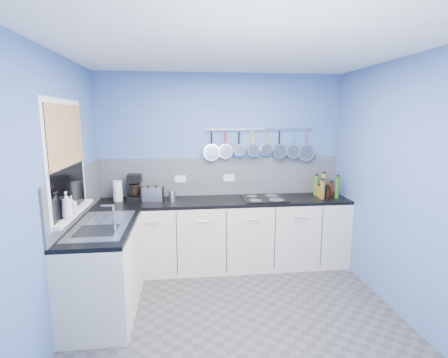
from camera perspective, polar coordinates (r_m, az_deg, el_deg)
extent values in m
cube|color=#47474C|center=(3.57, 2.35, -22.59)|extent=(3.20, 3.00, 0.02)
cube|color=white|center=(3.05, 2.72, 21.24)|extent=(3.20, 3.00, 0.02)
cube|color=#4A6BB0|center=(4.55, -0.47, 1.72)|extent=(3.20, 0.02, 2.50)
cube|color=#4A6BB0|center=(1.67, 10.91, -13.93)|extent=(3.20, 0.02, 2.50)
cube|color=#4A6BB0|center=(3.24, -26.88, -2.93)|extent=(0.02, 3.00, 2.50)
cube|color=#4A6BB0|center=(3.69, 28.09, -1.55)|extent=(0.02, 3.00, 2.50)
cube|color=gray|center=(4.54, -0.43, 0.44)|extent=(3.20, 0.02, 0.50)
cube|color=gray|center=(3.81, -23.37, -2.36)|extent=(0.02, 1.80, 0.50)
cube|color=beige|center=(4.45, -0.02, -9.38)|extent=(3.20, 0.60, 0.86)
cube|color=black|center=(4.32, -0.02, -3.75)|extent=(3.20, 0.60, 0.04)
cube|color=beige|center=(3.68, -19.49, -14.34)|extent=(0.60, 1.20, 0.86)
cube|color=black|center=(3.52, -19.93, -7.66)|extent=(0.60, 1.20, 0.04)
cube|color=white|center=(3.46, -25.05, 3.04)|extent=(0.01, 1.00, 1.10)
cube|color=black|center=(3.46, -24.97, 3.04)|extent=(0.01, 0.90, 1.00)
cube|color=tan|center=(3.44, -25.13, 6.76)|extent=(0.01, 0.90, 0.55)
cube|color=white|center=(3.55, -24.03, -5.22)|extent=(0.10, 0.98, 0.03)
cube|color=silver|center=(3.52, -19.95, -7.29)|extent=(0.50, 0.95, 0.01)
cube|color=white|center=(4.51, -7.38, 0.02)|extent=(0.15, 0.01, 0.09)
cube|color=white|center=(4.54, 0.84, 0.18)|extent=(0.15, 0.01, 0.09)
cylinder|color=silver|center=(4.52, 5.99, 8.37)|extent=(1.45, 0.02, 0.02)
imported|color=white|center=(3.30, -25.03, -4.00)|extent=(0.10, 0.10, 0.24)
imported|color=white|center=(3.42, -24.34, -4.04)|extent=(0.09, 0.09, 0.17)
cylinder|color=white|center=(4.42, -17.51, -1.95)|extent=(0.13, 0.13, 0.25)
cube|color=silver|center=(4.35, -12.00, -2.44)|extent=(0.29, 0.19, 0.17)
cylinder|color=silver|center=(4.30, -8.75, -2.79)|extent=(0.11, 0.11, 0.13)
cube|color=black|center=(4.38, 6.76, -3.27)|extent=(0.55, 0.48, 0.01)
cylinder|color=brown|center=(4.81, 17.32, -1.84)|extent=(0.07, 0.07, 0.11)
cylinder|color=olive|center=(4.74, 16.47, -0.84)|extent=(0.06, 0.06, 0.29)
cylinder|color=#3F721E|center=(4.71, 15.27, -1.04)|extent=(0.06, 0.06, 0.27)
cylinder|color=#4C190C|center=(4.71, 17.63, -1.65)|extent=(0.06, 0.06, 0.18)
cylinder|color=black|center=(4.65, 16.98, -2.02)|extent=(0.07, 0.07, 0.14)
cylinder|color=#8C5914|center=(4.63, 15.74, -1.98)|extent=(0.06, 0.06, 0.15)
cylinder|color=#265919|center=(4.60, 18.58, -1.33)|extent=(0.05, 0.05, 0.29)
cylinder|color=black|center=(4.58, 17.09, -2.32)|extent=(0.06, 0.06, 0.13)
cylinder|color=brown|center=(4.51, 16.28, -1.71)|extent=(0.07, 0.07, 0.24)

